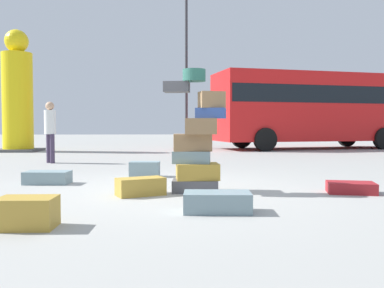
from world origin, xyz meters
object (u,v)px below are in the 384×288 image
lamp_post (186,44)px  suitcase_tower (196,145)px  suitcase_maroon_foreground_far (351,188)px  suitcase_slate_upright_blue (217,202)px  suitcase_tan_white_trunk (141,187)px  suitcase_slate_behind_tower (48,178)px  suitcase_slate_left_side (145,169)px  person_bearded_onlooker (50,127)px  suitcase_tan_foreground_near (27,213)px  yellow_dummy_statue (18,97)px  parked_bus (311,106)px

lamp_post → suitcase_tower: bearing=-90.4°
suitcase_maroon_foreground_far → suitcase_slate_upright_blue: size_ratio=0.87×
lamp_post → suitcase_tan_white_trunk: bearing=-94.1°
suitcase_slate_upright_blue → suitcase_slate_behind_tower: bearing=141.2°
suitcase_slate_left_side → suitcase_slate_upright_blue: bearing=-69.8°
suitcase_slate_upright_blue → person_bearded_onlooker: person_bearded_onlooker is taller
suitcase_tower → person_bearded_onlooker: bearing=126.9°
suitcase_tan_foreground_near → suitcase_tan_white_trunk: suitcase_tan_foreground_near is taller
suitcase_slate_left_side → suitcase_tan_foreground_near: bearing=-99.4°
suitcase_tan_white_trunk → lamp_post: bearing=61.2°
suitcase_tower → suitcase_slate_left_side: 2.12m
yellow_dummy_statue → suitcase_tan_white_trunk: bearing=-61.3°
suitcase_tan_foreground_near → suitcase_tower: bearing=51.4°
suitcase_tan_white_trunk → suitcase_slate_behind_tower: bearing=119.4°
suitcase_slate_behind_tower → lamp_post: size_ratio=0.10×
parked_bus → suitcase_slate_upright_blue: bearing=-124.6°
person_bearded_onlooker → yellow_dummy_statue: (-2.75, 5.02, 1.10)m
suitcase_tan_foreground_near → person_bearded_onlooker: size_ratio=0.33×
suitcase_slate_left_side → yellow_dummy_statue: (-5.46, 8.02, 1.91)m
suitcase_maroon_foreground_far → suitcase_tan_foreground_near: bearing=-141.8°
suitcase_slate_upright_blue → suitcase_slate_left_side: bearing=111.3°
suitcase_slate_behind_tower → yellow_dummy_statue: size_ratio=0.16×
suitcase_maroon_foreground_far → suitcase_tower: bearing=-173.6°
suitcase_maroon_foreground_far → suitcase_slate_behind_tower: size_ratio=0.90×
suitcase_tower → suitcase_tan_foreground_near: suitcase_tower is taller
suitcase_maroon_foreground_far → yellow_dummy_statue: 13.42m
suitcase_tan_foreground_near → lamp_post: bearing=82.7°
suitcase_tower → suitcase_slate_left_side: (-0.92, 1.84, -0.55)m
lamp_post → suitcase_slate_upright_blue: bearing=-89.6°
parked_bus → suitcase_slate_behind_tower: bearing=-139.3°
suitcase_tower → suitcase_tan_white_trunk: suitcase_tower is taller
suitcase_tower → suitcase_tan_white_trunk: size_ratio=2.75×
lamp_post → suitcase_tan_foreground_near: bearing=-97.2°
suitcase_slate_left_side → person_bearded_onlooker: (-2.72, 3.01, 0.81)m
suitcase_maroon_foreground_far → lamp_post: lamp_post is taller
suitcase_tower → suitcase_tan_foreground_near: (-1.72, -2.16, -0.54)m
suitcase_slate_behind_tower → person_bearded_onlooker: size_ratio=0.46×
suitcase_slate_left_side → suitcase_maroon_foreground_far: bearing=-31.3°
suitcase_tan_white_trunk → lamp_post: size_ratio=0.09×
suitcase_tower → yellow_dummy_statue: 11.82m
suitcase_tan_white_trunk → parked_bus: 13.40m
suitcase_tan_white_trunk → lamp_post: lamp_post is taller
suitcase_tan_foreground_near → parked_bus: (7.11, 13.60, 1.68)m
suitcase_maroon_foreground_far → parked_bus: parked_bus is taller
suitcase_maroon_foreground_far → suitcase_tan_foreground_near: (-3.96, -1.93, 0.07)m
suitcase_tower → suitcase_maroon_foreground_far: suitcase_tower is taller
suitcase_slate_behind_tower → person_bearded_onlooker: bearing=109.3°
suitcase_slate_left_side → parked_bus: 11.62m
suitcase_tan_white_trunk → suitcase_tan_foreground_near: bearing=-141.3°
suitcase_maroon_foreground_far → suitcase_slate_behind_tower: 4.85m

